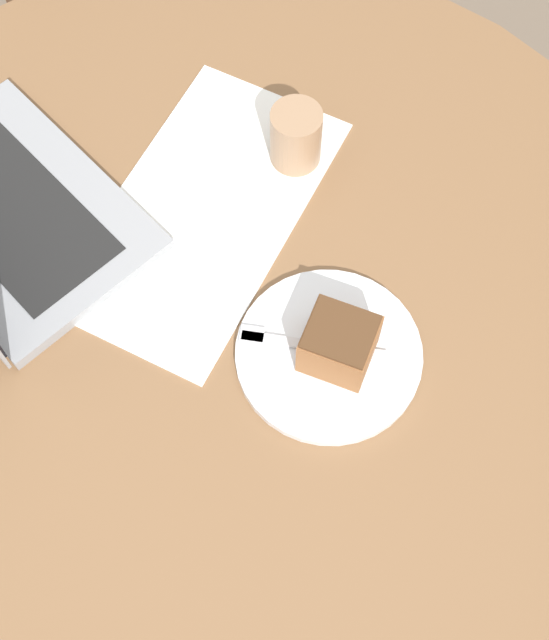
{
  "coord_description": "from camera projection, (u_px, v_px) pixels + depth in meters",
  "views": [
    {
      "loc": [
        0.37,
        0.28,
        1.71
      ],
      "look_at": [
        -0.01,
        0.07,
        0.78
      ],
      "focal_mm": 50.0,
      "sensor_mm": 36.0,
      "label": 1
    }
  ],
  "objects": [
    {
      "name": "ground_plane",
      "position": [
        242.0,
        476.0,
        1.74
      ],
      "size": [
        12.0,
        12.0,
        0.0
      ],
      "primitive_type": "plane",
      "color": "#6B5B4C"
    },
    {
      "name": "dining_table",
      "position": [
        226.0,
        348.0,
        1.16
      ],
      "size": [
        1.18,
        1.18,
        0.74
      ],
      "color": "brown",
      "rests_on": "ground_plane"
    },
    {
      "name": "paper_document",
      "position": [
        203.0,
        212.0,
        1.12
      ],
      "size": [
        0.42,
        0.24,
        0.0
      ],
      "rotation": [
        0.0,
        0.0,
        0.04
      ],
      "color": "white",
      "rests_on": "dining_table"
    },
    {
      "name": "plate",
      "position": [
        329.0,
        354.0,
        1.04
      ],
      "size": [
        0.22,
        0.22,
        0.01
      ],
      "color": "silver",
      "rests_on": "dining_table"
    },
    {
      "name": "cake_slice",
      "position": [
        339.0,
        343.0,
        1.0
      ],
      "size": [
        0.08,
        0.09,
        0.07
      ],
      "rotation": [
        0.0,
        0.0,
        3.27
      ],
      "color": "brown",
      "rests_on": "plate"
    },
    {
      "name": "fork",
      "position": [
        297.0,
        343.0,
        1.03
      ],
      "size": [
        0.08,
        0.17,
        0.0
      ],
      "rotation": [
        0.0,
        0.0,
        5.07
      ],
      "color": "silver",
      "rests_on": "plate"
    },
    {
      "name": "coffee_glass",
      "position": [
        296.0,
        137.0,
        1.12
      ],
      "size": [
        0.07,
        0.07,
        0.09
      ],
      "color": "#997556",
      "rests_on": "dining_table"
    }
  ]
}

